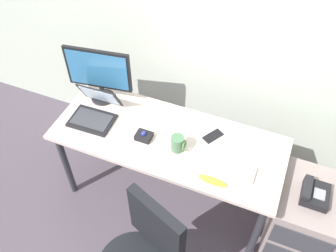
# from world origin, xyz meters

# --- Properties ---
(ground_plane) EXTENTS (8.00, 8.00, 0.00)m
(ground_plane) POSITION_xyz_m (0.00, 0.00, 0.00)
(ground_plane) COLOR #4C434E
(back_wall) EXTENTS (6.00, 0.10, 2.80)m
(back_wall) POSITION_xyz_m (0.00, 0.67, 1.40)
(back_wall) COLOR beige
(back_wall) RESTS_ON ground
(desk) EXTENTS (1.63, 0.64, 0.74)m
(desk) POSITION_xyz_m (0.00, 0.00, 0.65)
(desk) COLOR beige
(desk) RESTS_ON ground
(file_cabinet) EXTENTS (0.42, 0.53, 0.62)m
(file_cabinet) POSITION_xyz_m (1.02, -0.00, 0.31)
(file_cabinet) COLOR gray
(file_cabinet) RESTS_ON ground
(desk_phone) EXTENTS (0.17, 0.20, 0.09)m
(desk_phone) POSITION_xyz_m (1.02, -0.02, 0.66)
(desk_phone) COLOR black
(desk_phone) RESTS_ON file_cabinet
(monitor_main) EXTENTS (0.48, 0.18, 0.44)m
(monitor_main) POSITION_xyz_m (-0.61, 0.18, 0.99)
(monitor_main) COLOR #262628
(monitor_main) RESTS_ON desk
(keyboard) EXTENTS (0.41, 0.14, 0.03)m
(keyboard) POSITION_xyz_m (0.43, -0.09, 0.75)
(keyboard) COLOR silver
(keyboard) RESTS_ON desk
(laptop) EXTENTS (0.32, 0.33, 0.22)m
(laptop) POSITION_xyz_m (-0.57, -0.01, 0.79)
(laptop) COLOR black
(laptop) RESTS_ON desk
(trackball_mouse) EXTENTS (0.11, 0.09, 0.07)m
(trackball_mouse) POSITION_xyz_m (-0.15, -0.07, 0.76)
(trackball_mouse) COLOR black
(trackball_mouse) RESTS_ON desk
(coffee_mug) EXTENTS (0.10, 0.09, 0.12)m
(coffee_mug) POSITION_xyz_m (0.10, -0.07, 0.80)
(coffee_mug) COLOR #4B7651
(coffee_mug) RESTS_ON desk
(cell_phone) EXTENTS (0.13, 0.16, 0.01)m
(cell_phone) POSITION_xyz_m (0.29, 0.13, 0.74)
(cell_phone) COLOR black
(cell_phone) RESTS_ON desk
(banana) EXTENTS (0.19, 0.05, 0.04)m
(banana) POSITION_xyz_m (0.40, -0.24, 0.76)
(banana) COLOR yellow
(banana) RESTS_ON desk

